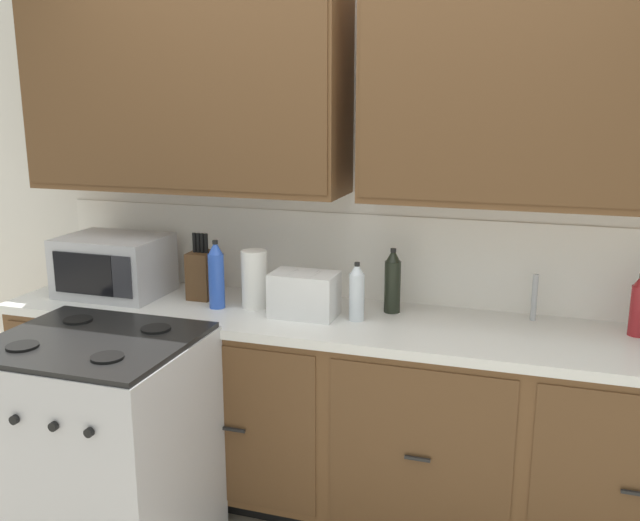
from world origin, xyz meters
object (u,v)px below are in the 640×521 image
Objects in this scene: bottle_clear at (357,292)px; bottle_dark at (393,281)px; microwave at (114,265)px; bottle_blue at (216,275)px; knife_block at (202,274)px; paper_towel_roll at (254,279)px; stove_range at (101,451)px; bottle_red at (640,306)px; toaster at (304,294)px.

bottle_dark is at bearing 53.27° from bottle_clear.
microwave is 0.56m from bottle_blue.
bottle_blue reaches higher than bottle_dark.
knife_block is at bearing 137.52° from bottle_blue.
knife_block is 1.09× the size of bottle_dark.
bottle_blue reaches higher than paper_towel_roll.
bottle_red is at bearing 21.21° from stove_range.
paper_towel_roll is 1.04× the size of bottle_red.
bottle_red is at bearing 5.72° from bottle_blue.
bottle_dark is at bearing 3.59° from knife_block.
knife_block reaches higher than toaster.
toaster is at bearing -10.76° from paper_towel_roll.
stove_range is 1.38m from bottle_dark.
bottle_clear is (0.23, 0.01, 0.03)m from toaster.
microwave is 1.56× the size of bottle_blue.
bottle_dark is at bearing 11.42° from paper_towel_roll.
knife_block is 1.88m from bottle_red.
bottle_red is (1.33, 0.17, 0.03)m from toaster.
paper_towel_roll is at bearing -168.58° from bottle_dark.
bottle_blue is at bearing -174.28° from bottle_red.
bottle_red reaches higher than toaster.
microwave reaches higher than bottle_clear.
bottle_red is (1.59, 0.12, -0.01)m from paper_towel_roll.
bottle_clear reaches higher than toaster.
knife_block is at bearing 172.42° from bottle_clear.
bottle_blue reaches higher than toaster.
paper_towel_roll is at bearing -175.72° from bottle_red.
bottle_clear is (0.77, -0.10, 0.01)m from knife_block.
bottle_clear reaches higher than stove_range.
microwave is 1.20m from bottle_clear.
toaster is at bearing -172.90° from bottle_red.
bottle_red is at bearing 3.06° from microwave.
stove_range is 1.98× the size of microwave.
paper_towel_roll is (0.72, 0.00, -0.01)m from microwave.
bottle_blue is at bearing -166.85° from bottle_dark.
bottle_dark reaches higher than stove_range.
bottle_blue reaches higher than bottle_clear.
bottle_dark is (0.35, 0.17, 0.04)m from toaster.
bottle_clear is (1.20, -0.03, -0.02)m from microwave.
bottle_blue is at bearing -42.48° from knife_block.
paper_towel_roll is (-0.25, 0.05, 0.03)m from toaster.
microwave is 2.31m from bottle_red.
knife_block is at bearing 9.22° from microwave.
bottle_clear is at bearing -171.96° from bottle_red.
knife_block is at bearing -176.41° from bottle_dark.
bottle_clear is at bearing -7.58° from knife_block.
bottle_dark is (1.32, 0.13, -0.00)m from microwave.
knife_block is at bearing -178.37° from bottle_red.
bottle_red is (1.88, 0.05, 0.01)m from knife_block.
knife_block reaches higher than bottle_red.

